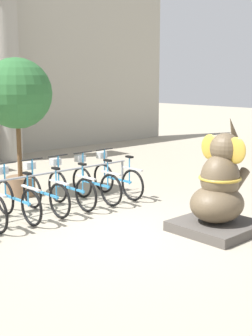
% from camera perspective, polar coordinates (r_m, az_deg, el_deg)
% --- Properties ---
extents(ground_plane, '(60.00, 60.00, 0.00)m').
position_cam_1_polar(ground_plane, '(8.03, -0.89, -7.85)').
color(ground_plane, '#9E937F').
extents(column_right, '(0.99, 0.99, 5.16)m').
position_cam_1_polar(column_right, '(15.12, -14.34, 10.80)').
color(column_right, gray).
rests_on(column_right, ground_plane).
extents(bike_rack, '(4.36, 0.05, 0.77)m').
position_cam_1_polar(bike_rack, '(9.21, -10.29, -1.55)').
color(bike_rack, gray).
rests_on(bike_rack, ground_plane).
extents(bicycle_2, '(0.48, 1.64, 1.02)m').
position_cam_1_polar(bicycle_2, '(8.84, -13.21, -3.62)').
color(bicycle_2, black).
rests_on(bicycle_2, ground_plane).
extents(bicycle_3, '(0.48, 1.64, 1.02)m').
position_cam_1_polar(bicycle_3, '(9.18, -9.93, -2.95)').
color(bicycle_3, black).
rests_on(bicycle_3, ground_plane).
extents(bicycle_4, '(0.48, 1.64, 1.02)m').
position_cam_1_polar(bicycle_4, '(9.54, -6.82, -2.34)').
color(bicycle_4, black).
rests_on(bicycle_4, ground_plane).
extents(bicycle_5, '(0.48, 1.64, 1.02)m').
position_cam_1_polar(bicycle_5, '(9.89, -3.80, -1.80)').
color(bicycle_5, black).
rests_on(bicycle_5, ground_plane).
extents(bicycle_6, '(0.48, 1.64, 1.02)m').
position_cam_1_polar(bicycle_6, '(10.30, -1.16, -1.26)').
color(bicycle_6, black).
rests_on(bicycle_6, ground_plane).
extents(elephant_statue, '(1.28, 1.28, 1.97)m').
position_cam_1_polar(elephant_statue, '(8.08, 11.28, -3.03)').
color(elephant_statue, '#4C4742').
rests_on(elephant_statue, ground_plane).
extents(potted_tree, '(1.52, 1.52, 3.01)m').
position_cam_1_polar(potted_tree, '(10.40, -13.15, 8.31)').
color(potted_tree, brown).
rests_on(potted_tree, ground_plane).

